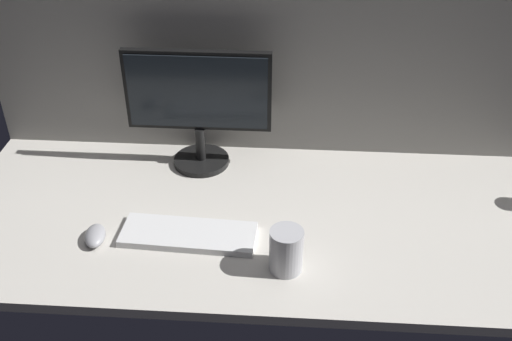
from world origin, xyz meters
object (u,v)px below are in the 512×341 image
(monitor, at_px, (198,103))
(mouse, at_px, (95,236))
(mug_steel, at_px, (286,250))
(keyboard, at_px, (189,235))

(monitor, distance_m, mouse, 0.51)
(mouse, xyz_separation_m, mug_steel, (0.52, -0.07, 0.04))
(keyboard, height_order, mouse, mouse)
(keyboard, bearing_deg, monitor, 95.55)
(monitor, distance_m, keyboard, 0.43)
(keyboard, xyz_separation_m, mouse, (-0.25, -0.03, 0.01))
(keyboard, distance_m, mug_steel, 0.29)
(keyboard, relative_size, mouse, 3.85)
(monitor, bearing_deg, mug_steel, -59.31)
(mug_steel, bearing_deg, keyboard, 158.89)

